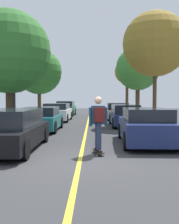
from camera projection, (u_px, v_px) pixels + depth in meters
The scene contains 17 objects.
ground at pixel (80, 159), 7.93m from camera, with size 80.00×80.00×0.00m, color #353538.
center_line at pixel (84, 138), 11.93m from camera, with size 0.12×39.20×0.01m, color gold.
parked_car_left_nearest at pixel (12, 130), 9.31m from camera, with size 1.89×4.61×1.36m.
parked_car_left_near at pixel (42, 119), 14.79m from camera, with size 1.95×4.07×1.27m.
parked_car_left_far at pixel (57, 112), 21.18m from camera, with size 2.04×4.43×1.35m.
parked_car_left_farthest at pixel (66, 108), 27.76m from camera, with size 1.90×4.18×1.44m.
parked_car_right_nearest at pixel (146, 126), 10.48m from camera, with size 2.03×4.30×1.35m.
parked_car_right_near at pixel (125, 116), 17.24m from camera, with size 1.83×4.45×1.33m.
parked_car_right_far at pixel (117, 111), 22.77m from camera, with size 1.99×4.24×1.34m.
street_tree_left_nearest at pixel (9, 52), 15.47m from camera, with size 4.67×4.67×6.53m.
street_tree_left_near at pixel (39, 72), 24.14m from camera, with size 3.96×3.96×5.89m.
street_tree_right_nearest at pixel (155, 44), 17.65m from camera, with size 4.16×4.16×7.14m.
street_tree_right_near at pixel (138, 69), 24.47m from camera, with size 3.88×3.88×6.17m.
street_tree_right_far at pixel (127, 72), 32.11m from camera, with size 2.89×2.89×6.13m.
streetlamp at pixel (14, 76), 15.75m from camera, with size 0.36×0.24×4.98m.
skateboard at pixel (98, 151), 8.59m from camera, with size 0.36×0.87×0.10m.
skateboarder at pixel (98, 120), 8.51m from camera, with size 0.59×0.71×1.68m.
Camera 1 is at (0.36, -7.85, 1.73)m, focal length 44.44 mm.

